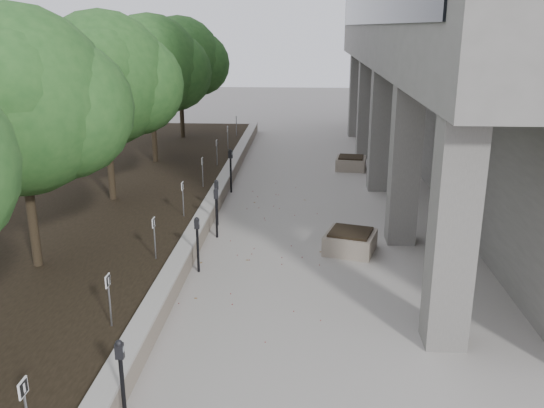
% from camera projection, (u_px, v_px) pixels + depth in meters
% --- Properties ---
extents(ground, '(90.00, 90.00, 0.00)m').
position_uv_depth(ground, '(245.00, 367.00, 9.40)').
color(ground, gray).
rests_on(ground, ground).
extents(retaining_wall, '(0.39, 26.00, 0.50)m').
position_uv_depth(retaining_wall, '(217.00, 196.00, 18.01)').
color(retaining_wall, gray).
rests_on(retaining_wall, ground).
extents(planting_bed, '(7.00, 26.00, 0.40)m').
position_uv_depth(planting_bed, '(102.00, 195.00, 18.24)').
color(planting_bed, black).
rests_on(planting_bed, ground).
extents(crabapple_tree_2, '(4.60, 4.00, 5.44)m').
position_uv_depth(crabapple_tree_2, '(22.00, 141.00, 11.61)').
color(crabapple_tree_2, '#214E1D').
rests_on(crabapple_tree_2, planting_bed).
extents(crabapple_tree_3, '(4.60, 4.00, 5.44)m').
position_uv_depth(crabapple_tree_3, '(106.00, 107.00, 16.38)').
color(crabapple_tree_3, '#214E1D').
rests_on(crabapple_tree_3, planting_bed).
extents(crabapple_tree_4, '(4.60, 4.00, 5.44)m').
position_uv_depth(crabapple_tree_4, '(151.00, 89.00, 21.15)').
color(crabapple_tree_4, '#214E1D').
rests_on(crabapple_tree_4, planting_bed).
extents(crabapple_tree_5, '(4.60, 4.00, 5.44)m').
position_uv_depth(crabapple_tree_5, '(180.00, 78.00, 25.91)').
color(crabapple_tree_5, '#214E1D').
rests_on(crabapple_tree_5, planting_bed).
extents(parking_sign_2, '(0.04, 0.22, 0.96)m').
position_uv_depth(parking_sign_2, '(110.00, 301.00, 9.75)').
color(parking_sign_2, black).
rests_on(parking_sign_2, planting_bed).
extents(parking_sign_3, '(0.04, 0.22, 0.96)m').
position_uv_depth(parking_sign_3, '(155.00, 238.00, 12.61)').
color(parking_sign_3, black).
rests_on(parking_sign_3, planting_bed).
extents(parking_sign_4, '(0.04, 0.22, 0.96)m').
position_uv_depth(parking_sign_4, '(183.00, 199.00, 15.47)').
color(parking_sign_4, black).
rests_on(parking_sign_4, planting_bed).
extents(parking_sign_5, '(0.04, 0.22, 0.96)m').
position_uv_depth(parking_sign_5, '(203.00, 172.00, 18.33)').
color(parking_sign_5, black).
rests_on(parking_sign_5, planting_bed).
extents(parking_sign_6, '(0.04, 0.22, 0.96)m').
position_uv_depth(parking_sign_6, '(217.00, 153.00, 21.19)').
color(parking_sign_6, black).
rests_on(parking_sign_6, planting_bed).
extents(parking_sign_7, '(0.04, 0.22, 0.96)m').
position_uv_depth(parking_sign_7, '(228.00, 137.00, 24.05)').
color(parking_sign_7, black).
rests_on(parking_sign_7, planting_bed).
extents(parking_sign_8, '(0.04, 0.22, 0.96)m').
position_uv_depth(parking_sign_8, '(236.00, 126.00, 26.91)').
color(parking_sign_8, black).
rests_on(parking_sign_8, planting_bed).
extents(parking_meter_1, '(0.14, 0.10, 1.34)m').
position_uv_depth(parking_meter_1, '(122.00, 383.00, 7.84)').
color(parking_meter_1, black).
rests_on(parking_meter_1, ground).
extents(parking_meter_2, '(0.13, 0.09, 1.31)m').
position_uv_depth(parking_meter_2, '(198.00, 245.00, 12.87)').
color(parking_meter_2, black).
rests_on(parking_meter_2, ground).
extents(parking_meter_3, '(0.15, 0.13, 1.35)m').
position_uv_depth(parking_meter_3, '(216.00, 213.00, 14.98)').
color(parking_meter_3, black).
rests_on(parking_meter_3, ground).
extents(parking_meter_4, '(0.13, 0.09, 1.32)m').
position_uv_depth(parking_meter_4, '(217.00, 203.00, 15.92)').
color(parking_meter_4, black).
rests_on(parking_meter_4, ground).
extents(parking_meter_5, '(0.17, 0.15, 1.48)m').
position_uv_depth(parking_meter_5, '(231.00, 171.00, 19.08)').
color(parking_meter_5, black).
rests_on(parking_meter_5, ground).
extents(planter_front, '(1.43, 1.43, 0.54)m').
position_uv_depth(planter_front, '(350.00, 241.00, 14.15)').
color(planter_front, gray).
rests_on(planter_front, ground).
extents(planter_back, '(1.25, 1.25, 0.52)m').
position_uv_depth(planter_back, '(351.00, 163.00, 22.32)').
color(planter_back, gray).
rests_on(planter_back, ground).
extents(berry_scatter, '(3.30, 14.10, 0.02)m').
position_uv_depth(berry_scatter, '(262.00, 252.00, 14.17)').
color(berry_scatter, maroon).
rests_on(berry_scatter, ground).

